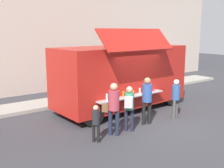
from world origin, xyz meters
TOP-DOWN VIEW (x-y plane):
  - ground_plane at (0.00, 0.00)m, footprint 60.00×60.00m
  - curb_strip at (-3.94, 5.01)m, footprint 28.00×1.60m
  - building_behind at (-2.94, 8.91)m, footprint 32.00×2.40m
  - food_truck_main at (0.07, 2.39)m, footprint 6.07×3.36m
  - trash_bin at (3.84, 4.71)m, footprint 0.60×0.60m
  - customer_front_ordering at (-0.44, 0.24)m, footprint 0.36×0.36m
  - customer_mid_with_backpack at (-1.46, 0.06)m, footprint 0.49×0.50m
  - customer_rear_waiting at (-2.11, 0.10)m, footprint 0.50×0.53m
  - customer_extra_browsing at (0.95, 0.04)m, footprint 0.33×0.32m
  - child_near_queue at (-2.89, -0.03)m, footprint 0.24×0.24m

SIDE VIEW (x-z plane):
  - ground_plane at x=0.00m, z-range 0.00..0.00m
  - curb_strip at x=-3.94m, z-range 0.00..0.15m
  - trash_bin at x=3.84m, z-range 0.00..0.92m
  - child_near_queue at x=-2.89m, z-range 0.12..1.32m
  - customer_extra_browsing at x=0.95m, z-range 0.16..1.75m
  - customer_mid_with_backpack at x=-1.46m, z-range 0.18..1.78m
  - customer_rear_waiting at x=-2.11m, z-range 0.17..1.96m
  - customer_front_ordering at x=-0.44m, z-range 0.17..1.96m
  - food_truck_main at x=0.07m, z-range -0.24..3.31m
  - building_behind at x=-2.94m, z-range 0.00..7.19m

